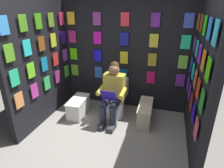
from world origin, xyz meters
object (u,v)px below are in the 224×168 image
comic_longbox_far (78,107)px  comic_longbox_near (145,113)px  toilet (116,100)px  person_reading (112,93)px

comic_longbox_far → comic_longbox_near: bearing=-176.7°
toilet → comic_longbox_far: size_ratio=1.19×
toilet → person_reading: (0.01, 0.23, 0.27)m
comic_longbox_near → comic_longbox_far: comic_longbox_near is taller
toilet → person_reading: person_reading is taller
person_reading → comic_longbox_far: 0.85m
person_reading → comic_longbox_far: (0.74, 0.02, -0.41)m
toilet → comic_longbox_near: bearing=173.8°
toilet → comic_longbox_near: 0.65m
person_reading → comic_longbox_near: 0.76m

